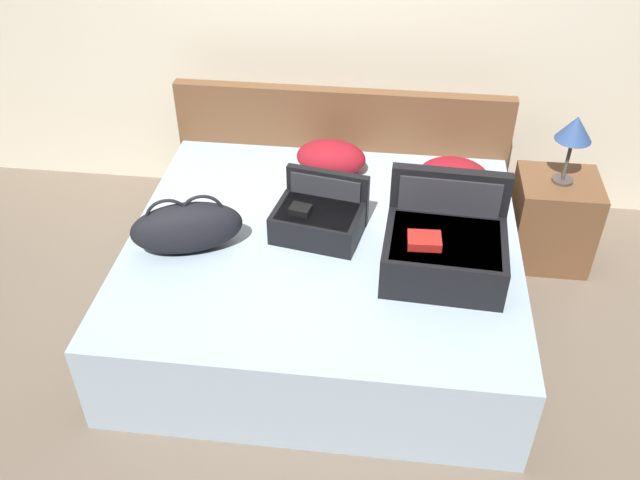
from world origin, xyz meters
TOP-DOWN VIEW (x-y plane):
  - ground_plane at (0.00, 0.00)m, footprint 12.00×12.00m
  - bed at (0.00, 0.40)m, footprint 1.94×1.77m
  - headboard at (0.00, 1.32)m, footprint 1.97×0.08m
  - hard_case_large at (0.58, 0.24)m, footprint 0.57×0.51m
  - hard_case_medium at (-0.03, 0.46)m, footprint 0.48×0.39m
  - duffel_bag at (-0.64, 0.25)m, footprint 0.57×0.37m
  - pillow_near_headboard at (0.65, 0.92)m, footprint 0.41×0.35m
  - pillow_center_head at (-0.03, 1.04)m, footprint 0.41×0.28m
  - nightstand at (1.25, 1.03)m, footprint 0.44×0.40m
  - table_lamp at (1.25, 1.03)m, footprint 0.19×0.19m

SIDE VIEW (x-z plane):
  - ground_plane at x=0.00m, z-range 0.00..0.00m
  - bed at x=0.00m, z-range 0.00..0.49m
  - nightstand at x=1.25m, z-range 0.00..0.53m
  - headboard at x=0.00m, z-range 0.00..0.86m
  - pillow_near_headboard at x=0.65m, z-range 0.49..0.67m
  - pillow_center_head at x=-0.03m, z-range 0.49..0.68m
  - hard_case_medium at x=-0.03m, z-range 0.45..0.73m
  - hard_case_large at x=0.58m, z-range 0.41..0.84m
  - duffel_bag at x=-0.64m, z-range 0.47..0.78m
  - table_lamp at x=1.25m, z-range 0.64..1.04m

